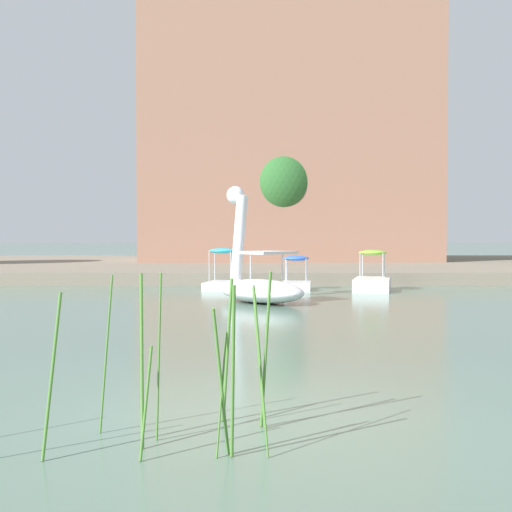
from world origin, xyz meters
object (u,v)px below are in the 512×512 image
object	(u,v)px
pedal_boat_cyan	(220,277)
parked_van	(174,245)
swan_boat	(256,281)
pedal_boat_blue	(294,279)
tree_broadleaf_left	(282,185)
pedal_boat_lime	(370,279)

from	to	relation	value
pedal_boat_cyan	parked_van	world-z (taller)	parked_van
swan_boat	pedal_boat_blue	xyz separation A→B (m)	(1.42, 4.56, -0.24)
pedal_boat_cyan	pedal_boat_blue	size ratio (longest dim) A/B	1.07
tree_broadleaf_left	parked_van	distance (m)	8.14
pedal_boat_cyan	pedal_boat_lime	xyz separation A→B (m)	(5.44, -0.50, -0.03)
tree_broadleaf_left	parked_van	bearing A→B (deg)	155.54
pedal_boat_cyan	pedal_boat_lime	bearing A→B (deg)	-5.23
swan_boat	pedal_boat_lime	bearing A→B (deg)	44.78
swan_boat	pedal_boat_cyan	distance (m)	4.79
pedal_boat_blue	pedal_boat_cyan	bearing A→B (deg)	179.11
parked_van	swan_boat	bearing A→B (deg)	-76.80
pedal_boat_blue	parked_van	bearing A→B (deg)	110.77
pedal_boat_lime	tree_broadleaf_left	world-z (taller)	tree_broadleaf_left
pedal_boat_blue	pedal_boat_lime	bearing A→B (deg)	-9.50
parked_van	pedal_boat_cyan	bearing A→B (deg)	-77.49
tree_broadleaf_left	parked_van	world-z (taller)	tree_broadleaf_left
pedal_boat_lime	tree_broadleaf_left	bearing A→B (deg)	99.95
pedal_boat_cyan	tree_broadleaf_left	distance (m)	15.09
pedal_boat_blue	tree_broadleaf_left	bearing A→B (deg)	89.35
swan_boat	pedal_boat_blue	size ratio (longest dim) A/B	1.97
pedal_boat_cyan	tree_broadleaf_left	bearing A→B (deg)	78.47
swan_boat	pedal_boat_cyan	world-z (taller)	swan_boat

